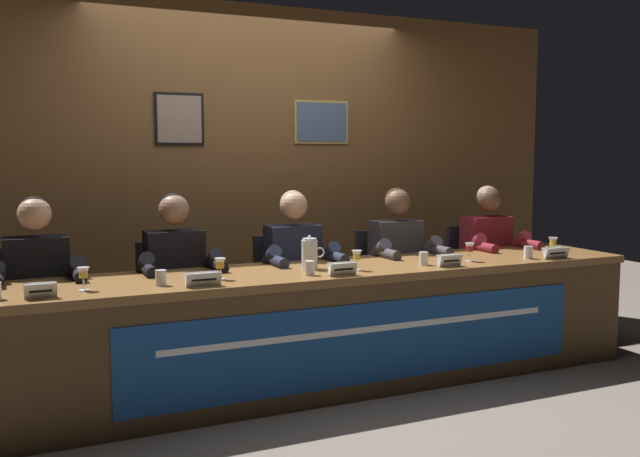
{
  "coord_description": "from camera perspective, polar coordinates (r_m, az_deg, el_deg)",
  "views": [
    {
      "loc": [
        -1.78,
        -3.92,
        1.46
      ],
      "look_at": [
        0.0,
        0.0,
        1.0
      ],
      "focal_mm": 39.19,
      "sensor_mm": 36.0,
      "label": 1
    }
  ],
  "objects": [
    {
      "name": "ground_plane",
      "position": [
        4.54,
        0.0,
        -12.62
      ],
      "size": [
        12.0,
        12.0,
        0.0
      ],
      "primitive_type": "plane",
      "color": "#70665B"
    },
    {
      "name": "wall_back_panelled",
      "position": [
        5.53,
        -5.64,
        4.45
      ],
      "size": [
        5.56,
        0.14,
        2.6
      ],
      "color": "brown",
      "rests_on": "ground_plane"
    },
    {
      "name": "conference_table",
      "position": [
        4.3,
        0.73,
        -6.49
      ],
      "size": [
        4.36,
        0.77,
        0.75
      ],
      "color": "brown",
      "rests_on": "ground_plane"
    },
    {
      "name": "chair_far_left",
      "position": [
        4.61,
        -22.01,
        -7.27
      ],
      "size": [
        0.44,
        0.45,
        0.89
      ],
      "color": "black",
      "rests_on": "ground_plane"
    },
    {
      "name": "panelist_far_left",
      "position": [
        4.36,
        -22.04,
        -4.32
      ],
      "size": [
        0.51,
        0.48,
        1.21
      ],
      "color": "black",
      "rests_on": "ground_plane"
    },
    {
      "name": "nameplate_far_left",
      "position": [
        3.72,
        -21.86,
        -4.73
      ],
      "size": [
        0.15,
        0.06,
        0.08
      ],
      "color": "white",
      "rests_on": "conference_table"
    },
    {
      "name": "juice_glass_far_left",
      "position": [
        3.84,
        -18.76,
        -3.57
      ],
      "size": [
        0.06,
        0.06,
        0.12
      ],
      "color": "white",
      "rests_on": "conference_table"
    },
    {
      "name": "chair_left",
      "position": [
        4.7,
        -12.03,
        -6.69
      ],
      "size": [
        0.44,
        0.45,
        0.89
      ],
      "color": "black",
      "rests_on": "ground_plane"
    },
    {
      "name": "panelist_left",
      "position": [
        4.46,
        -11.56,
        -3.76
      ],
      "size": [
        0.51,
        0.48,
        1.21
      ],
      "color": "black",
      "rests_on": "ground_plane"
    },
    {
      "name": "nameplate_left",
      "position": [
        3.81,
        -9.52,
        -4.11
      ],
      "size": [
        0.19,
        0.06,
        0.08
      ],
      "color": "white",
      "rests_on": "conference_table"
    },
    {
      "name": "juice_glass_left",
      "position": [
        4.0,
        -8.15,
        -2.94
      ],
      "size": [
        0.06,
        0.06,
        0.12
      ],
      "color": "white",
      "rests_on": "conference_table"
    },
    {
      "name": "water_cup_left",
      "position": [
        3.89,
        -12.87,
        -4.01
      ],
      "size": [
        0.06,
        0.06,
        0.08
      ],
      "color": "silver",
      "rests_on": "conference_table"
    },
    {
      "name": "chair_center",
      "position": [
        4.93,
        -2.74,
        -5.96
      ],
      "size": [
        0.44,
        0.45,
        0.89
      ],
      "color": "black",
      "rests_on": "ground_plane"
    },
    {
      "name": "panelist_center",
      "position": [
        4.7,
        -1.86,
        -3.13
      ],
      "size": [
        0.51,
        0.48,
        1.21
      ],
      "color": "black",
      "rests_on": "ground_plane"
    },
    {
      "name": "nameplate_center",
      "position": [
        4.09,
        1.84,
        -3.32
      ],
      "size": [
        0.17,
        0.06,
        0.08
      ],
      "color": "white",
      "rests_on": "conference_table"
    },
    {
      "name": "juice_glass_center",
      "position": [
        4.27,
        3.02,
        -2.3
      ],
      "size": [
        0.06,
        0.06,
        0.12
      ],
      "color": "white",
      "rests_on": "conference_table"
    },
    {
      "name": "water_cup_center",
      "position": [
        4.11,
        -0.85,
        -3.31
      ],
      "size": [
        0.06,
        0.06,
        0.08
      ],
      "color": "silver",
      "rests_on": "conference_table"
    },
    {
      "name": "chair_right",
      "position": [
        5.28,
        5.5,
        -5.18
      ],
      "size": [
        0.44,
        0.45,
        0.89
      ],
      "color": "black",
      "rests_on": "ground_plane"
    },
    {
      "name": "panelist_right",
      "position": [
        5.06,
        6.65,
        -2.5
      ],
      "size": [
        0.51,
        0.48,
        1.21
      ],
      "color": "black",
      "rests_on": "ground_plane"
    },
    {
      "name": "nameplate_right",
      "position": [
        4.49,
        10.54,
        -2.58
      ],
      "size": [
        0.16,
        0.06,
        0.08
      ],
      "color": "white",
      "rests_on": "conference_table"
    },
    {
      "name": "juice_glass_right",
      "position": [
        4.73,
        12.12,
        -1.61
      ],
      "size": [
        0.06,
        0.06,
        0.12
      ],
      "color": "white",
      "rests_on": "conference_table"
    },
    {
      "name": "water_cup_right",
      "position": [
        4.53,
        8.46,
        -2.49
      ],
      "size": [
        0.06,
        0.06,
        0.08
      ],
      "color": "silver",
      "rests_on": "conference_table"
    },
    {
      "name": "chair_far_right",
      "position": [
        5.72,
        12.59,
        -4.42
      ],
      "size": [
        0.44,
        0.45,
        0.89
      ],
      "color": "black",
      "rests_on": "ground_plane"
    },
    {
      "name": "panelist_far_right",
      "position": [
        5.52,
        13.89,
        -1.93
      ],
      "size": [
        0.51,
        0.48,
        1.21
      ],
      "color": "black",
      "rests_on": "ground_plane"
    },
    {
      "name": "nameplate_far_right",
      "position": [
        5.02,
        18.7,
        -1.9
      ],
      "size": [
        0.2,
        0.06,
        0.08
      ],
      "color": "white",
      "rests_on": "conference_table"
    },
    {
      "name": "juice_glass_far_right",
      "position": [
        5.2,
        18.49,
        -1.1
      ],
      "size": [
        0.06,
        0.06,
        0.12
      ],
      "color": "white",
      "rests_on": "conference_table"
    },
    {
      "name": "water_cup_far_right",
      "position": [
        4.96,
        16.63,
        -1.93
      ],
      "size": [
        0.06,
        0.06,
        0.08
      ],
      "color": "silver",
      "rests_on": "conference_table"
    },
    {
      "name": "water_pitcher_central",
      "position": [
        4.32,
        -0.84,
        -2.08
      ],
      "size": [
        0.15,
        0.1,
        0.21
      ],
      "color": "silver",
      "rests_on": "conference_table"
    }
  ]
}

